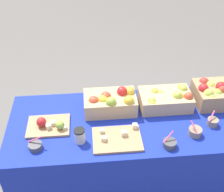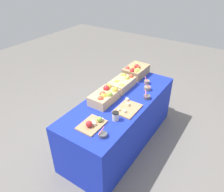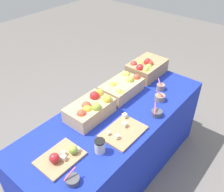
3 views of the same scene
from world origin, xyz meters
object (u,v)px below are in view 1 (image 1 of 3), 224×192
(cutting_board_back, at_px, (49,125))
(sample_bowl_mid, at_px, (212,122))
(apple_crate_middle, at_px, (166,99))
(cutting_board_front, at_px, (117,139))
(sample_bowl_extra, at_px, (195,132))
(sample_bowl_near, at_px, (35,146))
(apple_crate_left, at_px, (219,93))
(apple_crate_right, at_px, (111,102))
(coffee_cup, at_px, (80,136))
(sample_bowl_far, at_px, (170,143))

(cutting_board_back, relative_size, sample_bowl_mid, 2.99)
(apple_crate_middle, distance_m, cutting_board_front, 0.55)
(cutting_board_front, bearing_deg, sample_bowl_extra, 0.04)
(apple_crate_middle, relative_size, sample_bowl_near, 4.07)
(cutting_board_front, xyz_separation_m, sample_bowl_extra, (0.56, 0.00, 0.02))
(apple_crate_left, height_order, sample_bowl_extra, apple_crate_left)
(sample_bowl_near, bearing_deg, sample_bowl_extra, 1.43)
(apple_crate_right, bearing_deg, cutting_board_front, -87.19)
(apple_crate_right, distance_m, cutting_board_front, 0.34)
(sample_bowl_mid, height_order, coffee_cup, coffee_cup)
(apple_crate_right, xyz_separation_m, cutting_board_back, (-0.47, -0.16, -0.06))
(apple_crate_middle, height_order, sample_bowl_near, apple_crate_middle)
(cutting_board_front, relative_size, sample_bowl_far, 3.17)
(apple_crate_middle, xyz_separation_m, apple_crate_right, (-0.44, -0.01, 0.01))
(apple_crate_right, relative_size, coffee_cup, 3.73)
(sample_bowl_near, distance_m, coffee_cup, 0.31)
(sample_bowl_near, height_order, coffee_cup, coffee_cup)
(sample_bowl_near, xyz_separation_m, sample_bowl_mid, (1.28, 0.12, 0.01))
(coffee_cup, bearing_deg, sample_bowl_mid, 4.61)
(cutting_board_back, height_order, sample_bowl_mid, sample_bowl_mid)
(apple_crate_left, xyz_separation_m, sample_bowl_extra, (-0.30, -0.35, -0.06))
(cutting_board_front, relative_size, sample_bowl_extra, 2.95)
(apple_crate_middle, xyz_separation_m, sample_bowl_mid, (0.30, -0.25, -0.04))
(apple_crate_right, relative_size, sample_bowl_mid, 3.89)
(cutting_board_front, relative_size, cutting_board_back, 1.11)
(apple_crate_left, height_order, sample_bowl_far, apple_crate_left)
(cutting_board_front, height_order, sample_bowl_far, sample_bowl_far)
(cutting_board_back, xyz_separation_m, sample_bowl_extra, (1.05, -0.17, 0.00))
(sample_bowl_far, bearing_deg, apple_crate_middle, 80.28)
(cutting_board_back, bearing_deg, sample_bowl_mid, -3.82)
(cutting_board_back, xyz_separation_m, sample_bowl_near, (-0.08, -0.20, -0.00))
(apple_crate_left, relative_size, apple_crate_right, 1.03)
(sample_bowl_mid, bearing_deg, sample_bowl_far, -154.01)
(apple_crate_left, xyz_separation_m, apple_crate_right, (-0.88, -0.02, -0.01))
(sample_bowl_mid, bearing_deg, apple_crate_middle, 139.76)
(apple_crate_middle, bearing_deg, sample_bowl_near, -159.64)
(sample_bowl_mid, bearing_deg, cutting_board_back, 176.18)
(sample_bowl_mid, height_order, sample_bowl_extra, sample_bowl_extra)
(apple_crate_left, xyz_separation_m, coffee_cup, (-1.12, -0.34, -0.03))
(apple_crate_middle, height_order, sample_bowl_extra, apple_crate_middle)
(sample_bowl_near, bearing_deg, cutting_board_back, 69.03)
(cutting_board_front, bearing_deg, sample_bowl_far, -14.74)
(sample_bowl_mid, bearing_deg, coffee_cup, -175.39)
(apple_crate_right, relative_size, sample_bowl_extra, 3.48)
(apple_crate_middle, relative_size, apple_crate_right, 1.00)
(apple_crate_middle, relative_size, cutting_board_back, 1.31)
(apple_crate_left, relative_size, apple_crate_middle, 1.03)
(cutting_board_front, relative_size, sample_bowl_near, 3.45)
(sample_bowl_near, bearing_deg, sample_bowl_far, -4.03)
(apple_crate_right, height_order, sample_bowl_far, apple_crate_right)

